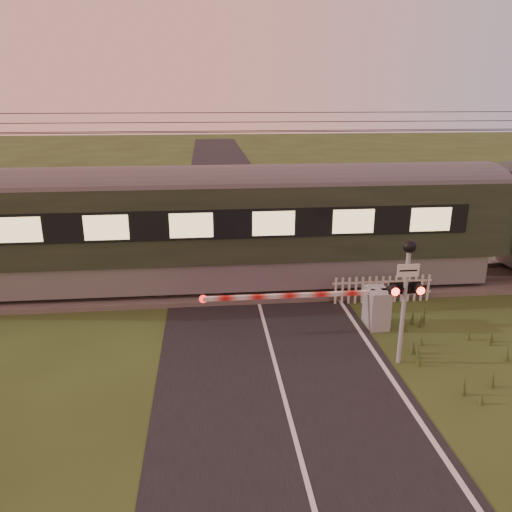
{
  "coord_description": "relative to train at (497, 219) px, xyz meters",
  "views": [
    {
      "loc": [
        -1.65,
        -10.37,
        6.66
      ],
      "look_at": [
        -0.27,
        3.2,
        2.24
      ],
      "focal_mm": 35.0,
      "sensor_mm": 36.0,
      "label": 1
    }
  ],
  "objects": [
    {
      "name": "overhead_wires",
      "position": [
        -8.98,
        0.0,
        3.42
      ],
      "size": [
        120.0,
        0.62,
        0.62
      ],
      "color": "black",
      "rests_on": "ground"
    },
    {
      "name": "boom_gate",
      "position": [
        -5.89,
        -3.6,
        -1.65
      ],
      "size": [
        6.34,
        0.91,
        1.21
      ],
      "color": "gray",
      "rests_on": "ground"
    },
    {
      "name": "ground",
      "position": [
        -8.98,
        -6.5,
        -2.31
      ],
      "size": [
        160.0,
        160.0,
        0.0
      ],
      "primitive_type": "plane",
      "color": "#2D3B17",
      "rests_on": "ground"
    },
    {
      "name": "track_bed",
      "position": [
        -8.98,
        0.0,
        -2.24
      ],
      "size": [
        140.0,
        3.4,
        0.39
      ],
      "color": "#47423D",
      "rests_on": "ground"
    },
    {
      "name": "train",
      "position": [
        0.0,
        0.0,
        0.0
      ],
      "size": [
        43.49,
        3.0,
        4.05
      ],
      "color": "slate",
      "rests_on": "ground"
    },
    {
      "name": "picket_fence",
      "position": [
        -4.87,
        -1.89,
        -1.84
      ],
      "size": [
        3.41,
        0.08,
        0.93
      ],
      "color": "silver",
      "rests_on": "ground"
    },
    {
      "name": "road",
      "position": [
        -8.97,
        -6.73,
        -2.3
      ],
      "size": [
        6.0,
        140.0,
        0.03
      ],
      "color": "black",
      "rests_on": "ground"
    },
    {
      "name": "crossing_signal",
      "position": [
        -5.77,
        -5.77,
        -0.02
      ],
      "size": [
        0.85,
        0.35,
        3.32
      ],
      "color": "gray",
      "rests_on": "ground"
    }
  ]
}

